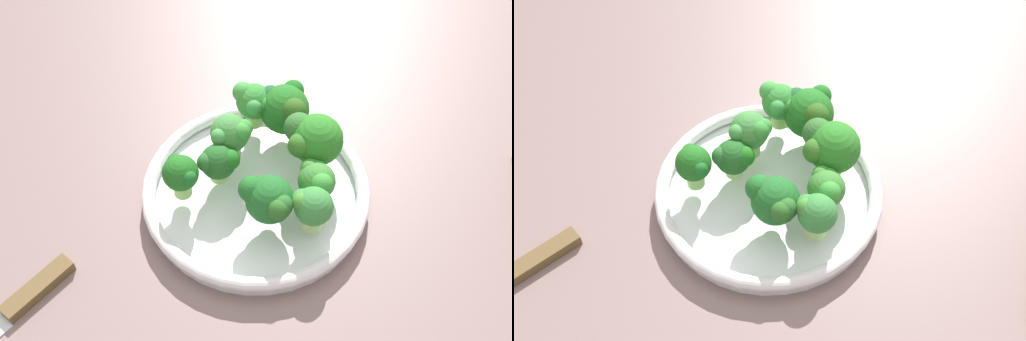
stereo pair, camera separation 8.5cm
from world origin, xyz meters
TOP-DOWN VIEW (x-y plane):
  - ground_plane at (0.00, 0.00)cm, footprint 130.00×130.00cm
  - bowl at (-2.17, -3.06)cm, footprint 29.34×29.34cm
  - broccoli_floret_0 at (0.68, 4.05)cm, footprint 5.53×4.67cm
  - broccoli_floret_1 at (-11.43, 1.70)cm, footprint 7.44×6.93cm
  - broccoli_floret_2 at (-7.29, -5.70)cm, footprint 5.03×5.49cm
  - broccoli_floret_3 at (4.53, 2.73)cm, footprint 4.76×5.02cm
  - broccoli_floret_4 at (-4.95, 4.42)cm, footprint 6.95×7.36cm
  - broccoli_floret_5 at (-3.80, -7.61)cm, footprint 4.57×5.44cm
  - broccoli_floret_6 at (2.92, -2.10)cm, footprint 6.63×6.69cm
  - broccoli_floret_7 at (-12.65, -2.29)cm, footprint 5.26×5.19cm
  - broccoli_floret_8 at (-1.93, -12.33)cm, footprint 4.77×4.55cm
  - knife at (11.70, -33.62)cm, footprint 20.14×20.86cm

SIDE VIEW (x-z plane):
  - ground_plane at x=0.00cm, z-range -2.50..0.00cm
  - knife at x=11.70cm, z-range -0.20..1.30cm
  - bowl at x=-2.17cm, z-range 0.03..3.25cm
  - broccoli_floret_5 at x=-3.80cm, z-range 3.69..9.22cm
  - broccoli_floret_0 at x=0.68cm, z-range 3.75..9.94cm
  - broccoli_floret_6 at x=2.92cm, z-range 3.69..10.24cm
  - broccoli_floret_3 at x=4.53cm, z-range 3.85..10.22cm
  - broccoli_floret_8 at x=-1.93cm, z-range 3.90..10.28cm
  - broccoli_floret_1 at x=-11.43cm, z-range 3.69..10.87cm
  - broccoli_floret_2 at x=-7.29cm, z-range 4.02..10.88cm
  - broccoli_floret_7 at x=-12.65cm, z-range 4.10..10.90cm
  - broccoli_floret_4 at x=-4.95cm, z-range 3.96..12.12cm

